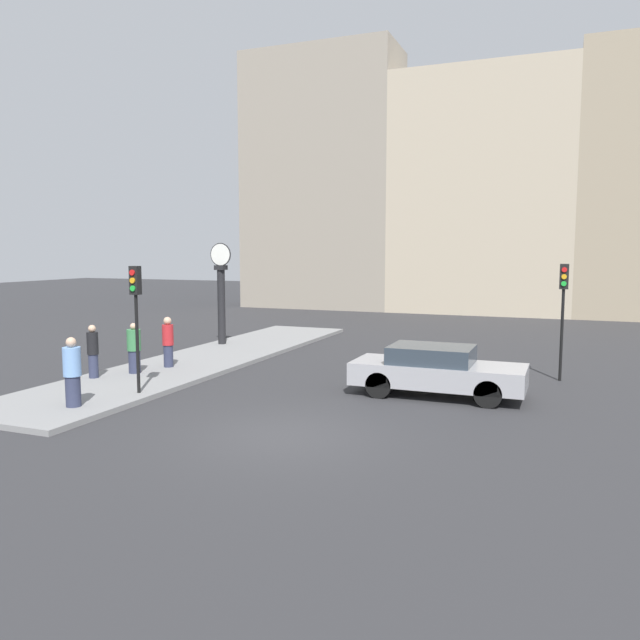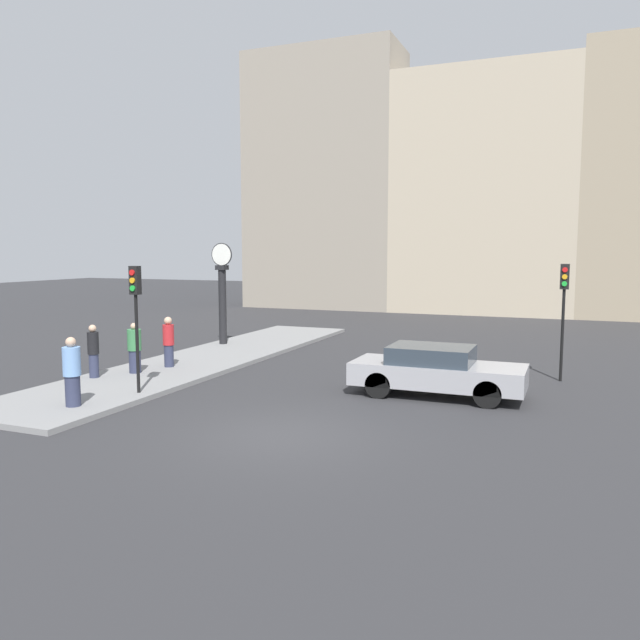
{
  "view_description": "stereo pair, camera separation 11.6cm",
  "coord_description": "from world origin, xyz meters",
  "px_view_note": "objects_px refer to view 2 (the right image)",
  "views": [
    {
      "loc": [
        5.62,
        -11.88,
        3.97
      ],
      "look_at": [
        -1.33,
        5.49,
        1.88
      ],
      "focal_mm": 35.0,
      "sensor_mm": 36.0,
      "label": 1
    },
    {
      "loc": [
        5.72,
        -11.84,
        3.97
      ],
      "look_at": [
        -1.33,
        5.49,
        1.88
      ],
      "focal_mm": 35.0,
      "sensor_mm": 36.0,
      "label": 2
    }
  ],
  "objects_px": {
    "street_clock": "(222,294)",
    "pedestrian_red_top": "(169,342)",
    "sedan_car": "(436,370)",
    "pedestrian_blue_stripe": "(72,372)",
    "traffic_light_near": "(136,302)",
    "pedestrian_black_jacket": "(93,351)",
    "pedestrian_green_hoodie": "(135,348)",
    "traffic_light_far": "(564,297)"
  },
  "relations": [
    {
      "from": "pedestrian_blue_stripe",
      "to": "traffic_light_near",
      "type": "bearing_deg",
      "value": 73.19
    },
    {
      "from": "traffic_light_near",
      "to": "pedestrian_green_hoodie",
      "type": "bearing_deg",
      "value": 130.33
    },
    {
      "from": "sedan_car",
      "to": "pedestrian_blue_stripe",
      "type": "xyz_separation_m",
      "value": [
        -7.98,
        -5.03,
        0.27
      ]
    },
    {
      "from": "street_clock",
      "to": "pedestrian_blue_stripe",
      "type": "height_order",
      "value": "street_clock"
    },
    {
      "from": "sedan_car",
      "to": "traffic_light_near",
      "type": "distance_m",
      "value": 8.32
    },
    {
      "from": "pedestrian_black_jacket",
      "to": "pedestrian_green_hoodie",
      "type": "xyz_separation_m",
      "value": [
        0.67,
        1.07,
        -0.04
      ]
    },
    {
      "from": "sedan_car",
      "to": "street_clock",
      "type": "bearing_deg",
      "value": 151.58
    },
    {
      "from": "traffic_light_near",
      "to": "pedestrian_black_jacket",
      "type": "xyz_separation_m",
      "value": [
        -2.55,
        1.14,
        -1.66
      ]
    },
    {
      "from": "traffic_light_near",
      "to": "sedan_car",
      "type": "bearing_deg",
      "value": 23.43
    },
    {
      "from": "traffic_light_far",
      "to": "pedestrian_red_top",
      "type": "distance_m",
      "value": 12.58
    },
    {
      "from": "pedestrian_red_top",
      "to": "traffic_light_near",
      "type": "bearing_deg",
      "value": -66.59
    },
    {
      "from": "traffic_light_near",
      "to": "pedestrian_red_top",
      "type": "distance_m",
      "value": 4.13
    },
    {
      "from": "sedan_car",
      "to": "pedestrian_black_jacket",
      "type": "distance_m",
      "value": 10.2
    },
    {
      "from": "street_clock",
      "to": "traffic_light_near",
      "type": "bearing_deg",
      "value": -73.72
    },
    {
      "from": "pedestrian_black_jacket",
      "to": "pedestrian_green_hoodie",
      "type": "height_order",
      "value": "pedestrian_black_jacket"
    },
    {
      "from": "pedestrian_blue_stripe",
      "to": "traffic_light_far",
      "type": "bearing_deg",
      "value": 37.27
    },
    {
      "from": "sedan_car",
      "to": "street_clock",
      "type": "height_order",
      "value": "street_clock"
    },
    {
      "from": "pedestrian_black_jacket",
      "to": "street_clock",
      "type": "bearing_deg",
      "value": 89.73
    },
    {
      "from": "sedan_car",
      "to": "pedestrian_blue_stripe",
      "type": "height_order",
      "value": "pedestrian_blue_stripe"
    },
    {
      "from": "pedestrian_blue_stripe",
      "to": "pedestrian_green_hoodie",
      "type": "height_order",
      "value": "pedestrian_blue_stripe"
    },
    {
      "from": "pedestrian_black_jacket",
      "to": "pedestrian_blue_stripe",
      "type": "xyz_separation_m",
      "value": [
        2.0,
        -2.95,
        0.04
      ]
    },
    {
      "from": "traffic_light_near",
      "to": "street_clock",
      "type": "distance_m",
      "value": 8.97
    },
    {
      "from": "pedestrian_red_top",
      "to": "sedan_car",
      "type": "bearing_deg",
      "value": -1.64
    },
    {
      "from": "street_clock",
      "to": "pedestrian_green_hoodie",
      "type": "bearing_deg",
      "value": -84.35
    },
    {
      "from": "sedan_car",
      "to": "traffic_light_near",
      "type": "height_order",
      "value": "traffic_light_near"
    },
    {
      "from": "traffic_light_near",
      "to": "pedestrian_black_jacket",
      "type": "height_order",
      "value": "traffic_light_near"
    },
    {
      "from": "pedestrian_green_hoodie",
      "to": "street_clock",
      "type": "bearing_deg",
      "value": 95.65
    },
    {
      "from": "pedestrian_red_top",
      "to": "pedestrian_green_hoodie",
      "type": "relative_size",
      "value": 1.05
    },
    {
      "from": "pedestrian_red_top",
      "to": "pedestrian_blue_stripe",
      "type": "bearing_deg",
      "value": -79.73
    },
    {
      "from": "sedan_car",
      "to": "pedestrian_red_top",
      "type": "relative_size",
      "value": 2.79
    },
    {
      "from": "street_clock",
      "to": "pedestrian_red_top",
      "type": "bearing_deg",
      "value": -78.89
    },
    {
      "from": "traffic_light_near",
      "to": "pedestrian_red_top",
      "type": "xyz_separation_m",
      "value": [
        -1.51,
        3.48,
        -1.63
      ]
    },
    {
      "from": "pedestrian_green_hoodie",
      "to": "traffic_light_far",
      "type": "bearing_deg",
      "value": 19.59
    },
    {
      "from": "traffic_light_far",
      "to": "street_clock",
      "type": "bearing_deg",
      "value": 171.47
    },
    {
      "from": "traffic_light_near",
      "to": "traffic_light_far",
      "type": "height_order",
      "value": "traffic_light_far"
    },
    {
      "from": "traffic_light_far",
      "to": "pedestrian_blue_stripe",
      "type": "relative_size",
      "value": 2.07
    },
    {
      "from": "sedan_car",
      "to": "pedestrian_red_top",
      "type": "bearing_deg",
      "value": 178.36
    },
    {
      "from": "sedan_car",
      "to": "traffic_light_far",
      "type": "distance_m",
      "value": 4.99
    },
    {
      "from": "traffic_light_far",
      "to": "pedestrian_blue_stripe",
      "type": "distance_m",
      "value": 14.05
    },
    {
      "from": "sedan_car",
      "to": "pedestrian_green_hoodie",
      "type": "xyz_separation_m",
      "value": [
        -9.31,
        -1.01,
        0.19
      ]
    },
    {
      "from": "pedestrian_blue_stripe",
      "to": "sedan_car",
      "type": "bearing_deg",
      "value": 32.24
    },
    {
      "from": "pedestrian_blue_stripe",
      "to": "pedestrian_black_jacket",
      "type": "bearing_deg",
      "value": 124.1
    }
  ]
}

